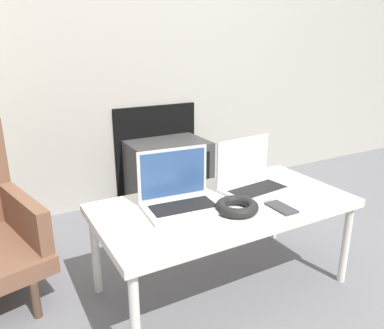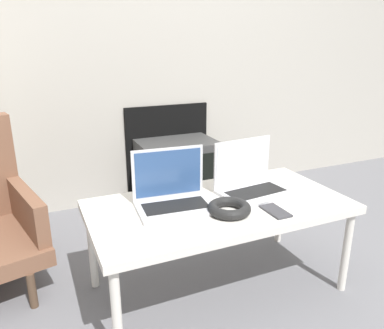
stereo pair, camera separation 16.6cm
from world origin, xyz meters
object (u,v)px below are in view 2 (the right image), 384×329
phone (276,211)px  tv (178,173)px  headphones (229,208)px  laptop_right (250,181)px  laptop_left (173,194)px

phone → tv: (0.02, 1.17, -0.21)m
headphones → phone: headphones is taller
laptop_right → phone: (-0.02, -0.24, -0.05)m
laptop_left → tv: size_ratio=0.64×
laptop_right → laptop_left: bearing=173.9°
laptop_left → tv: (0.39, 0.93, -0.26)m
laptop_right → tv: laptop_right is taller
tv → headphones: bearing=-100.7°
laptop_right → phone: size_ratio=2.49×
laptop_right → headphones: bearing=-147.3°
laptop_left → headphones: (0.19, -0.17, -0.03)m
laptop_right → phone: laptop_right is taller
laptop_left → headphones: size_ratio=1.88×
headphones → phone: (0.18, -0.07, -0.02)m
laptop_left → tv: laptop_left is taller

